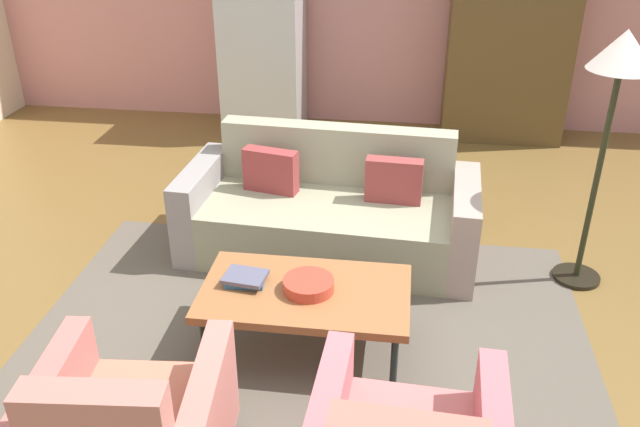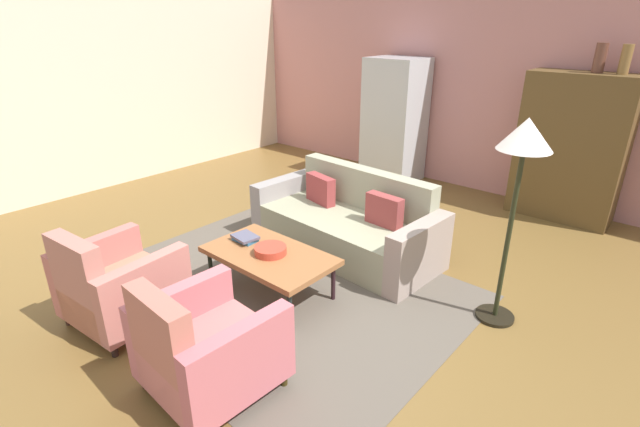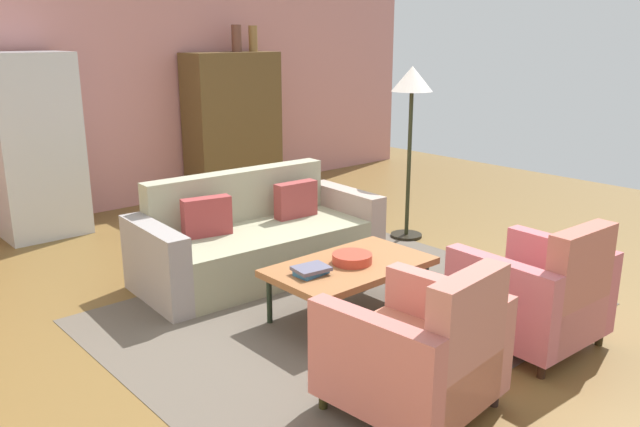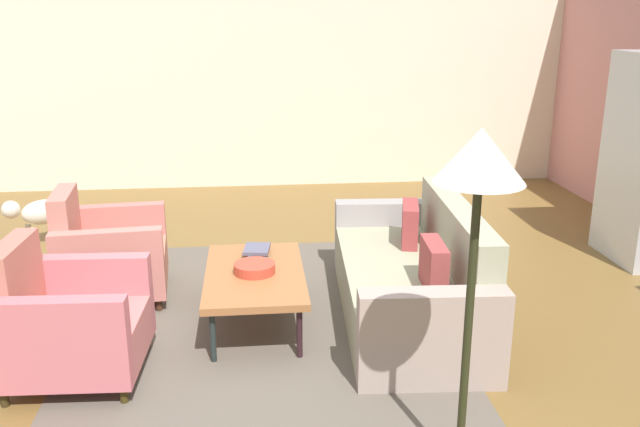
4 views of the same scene
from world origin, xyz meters
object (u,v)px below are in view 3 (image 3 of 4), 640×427
object	(u,v)px
coffee_table	(350,268)
fruit_bowl	(352,258)
armchair_right	(538,297)
book_stack	(311,270)
refrigerator	(34,146)
vase_round	(253,39)
couch	(255,240)
floor_lamp	(412,95)
armchair_left	(421,355)
cabinet	(233,125)
vase_tall	(237,38)

from	to	relation	value
coffee_table	fruit_bowl	world-z (taller)	fruit_bowl
armchair_right	fruit_bowl	size ratio (longest dim) A/B	3.00
book_stack	refrigerator	world-z (taller)	refrigerator
refrigerator	book_stack	bearing A→B (deg)	-79.89
book_stack	vase_round	distance (m)	4.54
couch	floor_lamp	bearing A→B (deg)	176.42
armchair_left	cabinet	size ratio (longest dim) A/B	0.49
coffee_table	vase_round	xyz separation A→B (m)	(1.84, 3.69, 1.59)
book_stack	cabinet	size ratio (longest dim) A/B	0.14
floor_lamp	vase_tall	bearing A→B (deg)	93.60
refrigerator	floor_lamp	size ratio (longest dim) A/B	1.08
couch	book_stack	distance (m)	1.23
couch	book_stack	size ratio (longest dim) A/B	8.24
cabinet	book_stack	bearing A→B (deg)	-116.64
couch	book_stack	xyz separation A→B (m)	(-0.36, -1.16, 0.15)
refrigerator	couch	bearing A→B (deg)	-67.48
couch	coffee_table	distance (m)	1.19
fruit_bowl	vase_round	size ratio (longest dim) A/B	0.92
armchair_right	book_stack	size ratio (longest dim) A/B	3.38
cabinet	vase_round	size ratio (longest dim) A/B	5.65
armchair_left	refrigerator	world-z (taller)	refrigerator
refrigerator	floor_lamp	world-z (taller)	refrigerator
armchair_left	floor_lamp	distance (m)	3.37
cabinet	refrigerator	distance (m)	2.48
armchair_left	vase_tall	size ratio (longest dim) A/B	2.70
couch	refrigerator	distance (m)	2.68
armchair_left	vase_round	xyz separation A→B (m)	(2.43, 4.86, 1.62)
coffee_table	armchair_right	world-z (taller)	armchair_right
book_stack	vase_tall	size ratio (longest dim) A/B	0.80
couch	cabinet	distance (m)	2.98
fruit_bowl	vase_round	distance (m)	4.38
couch	refrigerator	xyz separation A→B (m)	(-1.00, 2.40, 0.64)
armchair_left	floor_lamp	size ratio (longest dim) A/B	0.51
coffee_table	armchair_left	world-z (taller)	armchair_left
floor_lamp	coffee_table	bearing A→B (deg)	-150.95
cabinet	vase_round	distance (m)	1.12
armchair_left	refrigerator	distance (m)	4.81
armchair_right	book_stack	distance (m)	1.53
vase_round	refrigerator	world-z (taller)	vase_round
armchair_right	book_stack	bearing A→B (deg)	131.39
coffee_table	book_stack	size ratio (longest dim) A/B	4.61
vase_tall	floor_lamp	size ratio (longest dim) A/B	0.19
armchair_left	vase_tall	bearing A→B (deg)	60.55
coffee_table	cabinet	world-z (taller)	cabinet
couch	coffee_table	xyz separation A→B (m)	(-0.00, -1.19, 0.08)
vase_tall	refrigerator	distance (m)	2.78
coffee_table	refrigerator	size ratio (longest dim) A/B	0.65
couch	cabinet	xyz separation A→B (m)	(1.48, 2.51, 0.61)
couch	armchair_left	bearing A→B (deg)	78.97
fruit_bowl	refrigerator	distance (m)	3.76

